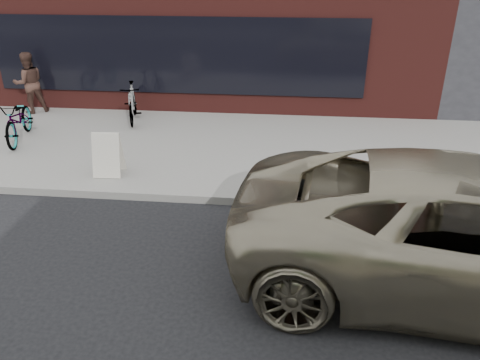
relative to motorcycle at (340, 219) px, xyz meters
name	(u,v)px	position (x,y,z in m)	size (l,w,h in m)	color
near_sidewalk	(243,142)	(-1.85, 4.32, -0.52)	(44.00, 6.00, 0.15)	gray
storefront	(206,13)	(-3.85, 11.31, 1.66)	(14.00, 10.07, 4.50)	#521E1A
motorcycle	(340,219)	(0.00, 0.00, 0.00)	(2.16, 0.75, 1.38)	black
minivan	(476,232)	(1.65, -0.64, 0.28)	(2.90, 6.28, 1.75)	tan
bicycle_front	(19,120)	(-7.05, 3.75, 0.05)	(0.66, 1.88, 0.99)	gray
bicycle_rear	(132,103)	(-4.85, 5.39, 0.05)	(0.47, 1.66, 1.00)	gray
sandwich_sign	(108,154)	(-4.31, 2.12, -0.01)	(0.57, 0.53, 0.86)	beige
cafe_patron_left	(29,83)	(-7.85, 5.87, 0.38)	(0.80, 0.62, 1.65)	#492F27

